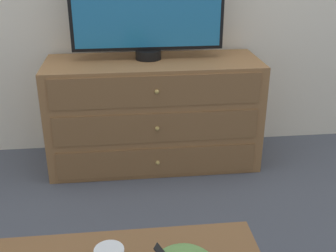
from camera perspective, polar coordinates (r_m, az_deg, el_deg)
ground_plane at (r=2.84m, az=-1.78°, el=-2.24°), size 12.00×12.00×0.00m
dresser at (r=2.49m, az=-1.92°, el=1.76°), size 1.21×0.46×0.63m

